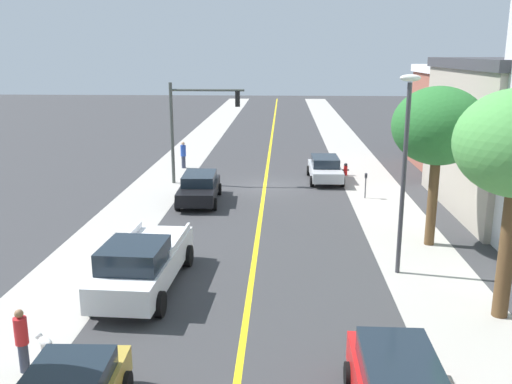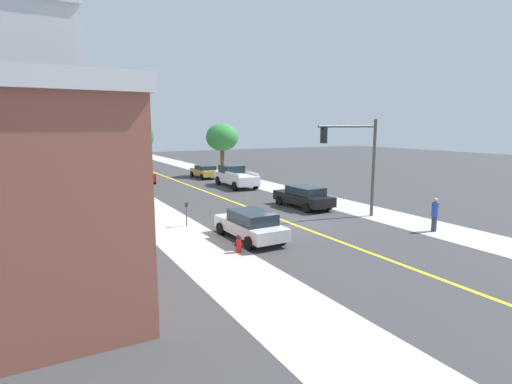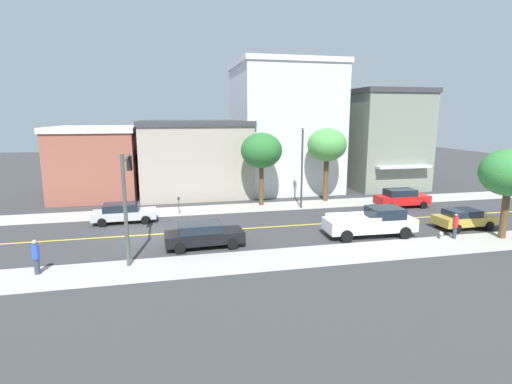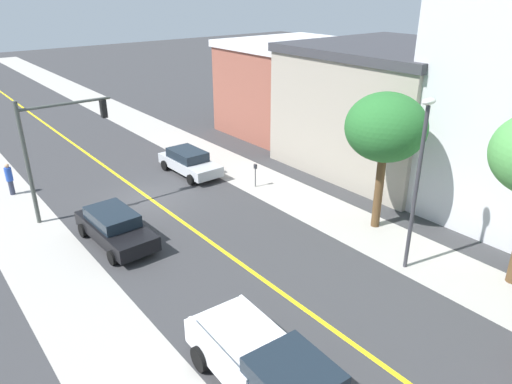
# 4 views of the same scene
# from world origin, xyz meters

# --- Properties ---
(ground_plane) EXTENTS (140.00, 140.00, 0.00)m
(ground_plane) POSITION_xyz_m (0.00, 0.00, 0.00)
(ground_plane) COLOR #38383A
(sidewalk_left) EXTENTS (3.39, 126.00, 0.01)m
(sidewalk_left) POSITION_xyz_m (-6.41, 0.00, 0.00)
(sidewalk_left) COLOR #ADA8A0
(sidewalk_left) RESTS_ON ground
(sidewalk_right) EXTENTS (3.39, 126.00, 0.01)m
(sidewalk_right) POSITION_xyz_m (6.41, 0.00, 0.00)
(sidewalk_right) COLOR #ADA8A0
(sidewalk_right) RESTS_ON ground
(road_centerline_stripe) EXTENTS (0.20, 126.00, 0.00)m
(road_centerline_stripe) POSITION_xyz_m (0.00, 0.00, 0.00)
(road_centerline_stripe) COLOR yellow
(road_centerline_stripe) RESTS_ON ground
(tan_rowhouse) EXTENTS (9.52, 7.97, 6.94)m
(tan_rowhouse) POSITION_xyz_m (-14.95, -5.35, 3.49)
(tan_rowhouse) COLOR #935142
(tan_rowhouse) RESTS_ON ground
(pale_office_building) EXTENTS (11.31, 10.92, 7.50)m
(pale_office_building) POSITION_xyz_m (-14.95, 4.28, 3.76)
(pale_office_building) COLOR #A39989
(pale_office_building) RESTS_ON ground
(corner_shop_building) EXTENTS (10.71, 10.60, 13.51)m
(corner_shop_building) POSITION_xyz_m (-14.95, 14.11, 6.77)
(corner_shop_building) COLOR silver
(corner_shop_building) RESTS_ON ground
(brick_apartment_block) EXTENTS (12.34, 8.11, 10.78)m
(brick_apartment_block) POSITION_xyz_m (-14.94, 25.08, 5.40)
(brick_apartment_block) COLOR gray
(brick_apartment_block) RESTS_ON ground
(street_tree_left_near) EXTENTS (3.64, 3.64, 6.86)m
(street_tree_left_near) POSITION_xyz_m (-7.70, 16.10, 5.24)
(street_tree_left_near) COLOR brown
(street_tree_left_near) RESTS_ON ground
(street_tree_right_corner) EXTENTS (3.62, 3.62, 5.93)m
(street_tree_right_corner) POSITION_xyz_m (5.93, 22.95, 4.34)
(street_tree_right_corner) COLOR brown
(street_tree_right_corner) RESTS_ON ground
(street_tree_left_far) EXTENTS (3.67, 3.67, 6.51)m
(street_tree_left_far) POSITION_xyz_m (-7.19, 9.69, 4.91)
(street_tree_left_far) COLOR brown
(street_tree_left_far) RESTS_ON ground
(fire_hydrant) EXTENTS (0.44, 0.24, 0.81)m
(fire_hydrant) POSITION_xyz_m (-5.14, -3.48, 0.40)
(fire_hydrant) COLOR red
(fire_hydrant) RESTS_ON ground
(parking_meter) EXTENTS (0.12, 0.18, 1.39)m
(parking_meter) POSITION_xyz_m (-5.59, 2.28, 0.91)
(parking_meter) COLOR #4C4C51
(parking_meter) RESTS_ON ground
(traffic_light_mast) EXTENTS (4.46, 0.32, 6.05)m
(traffic_light_mast) POSITION_xyz_m (4.24, -0.79, 4.03)
(traffic_light_mast) COLOR #474C47
(traffic_light_mast) RESTS_ON ground
(street_lamp) EXTENTS (0.70, 0.36, 7.08)m
(street_lamp) POSITION_xyz_m (-5.27, 12.82, 4.32)
(street_lamp) COLOR #38383D
(street_lamp) RESTS_ON ground
(red_sedan_left_curb) EXTENTS (2.01, 4.71, 1.64)m
(red_sedan_left_curb) POSITION_xyz_m (-3.56, 21.55, 0.85)
(red_sedan_left_curb) COLOR red
(red_sedan_left_curb) RESTS_ON ground
(silver_sedan_left_curb) EXTENTS (2.11, 4.69, 1.47)m
(silver_sedan_left_curb) POSITION_xyz_m (-3.68, -1.90, 0.77)
(silver_sedan_left_curb) COLOR #B7BABF
(silver_sedan_left_curb) RESTS_ON ground
(gold_sedan_right_curb) EXTENTS (2.15, 4.18, 1.39)m
(gold_sedan_right_curb) POSITION_xyz_m (3.41, 22.04, 0.74)
(gold_sedan_right_curb) COLOR #B29338
(gold_sedan_right_curb) RESTS_ON ground
(black_sedan_right_curb) EXTENTS (2.25, 4.85, 1.51)m
(black_sedan_right_curb) POSITION_xyz_m (3.37, 3.46, 0.79)
(black_sedan_right_curb) COLOR black
(black_sedan_right_curb) RESTS_ON ground
(white_pickup_truck) EXTENTS (2.54, 6.10, 1.93)m
(white_pickup_truck) POSITION_xyz_m (3.58, 14.76, 0.96)
(white_pickup_truck) COLOR silver
(white_pickup_truck) RESTS_ON ground
(pedestrian_red_shirt) EXTENTS (0.33, 0.33, 1.69)m
(pedestrian_red_shirt) POSITION_xyz_m (5.36, 19.76, 0.90)
(pedestrian_red_shirt) COLOR #33384C
(pedestrian_red_shirt) RESTS_ON ground
(pedestrian_blue_shirt) EXTENTS (0.37, 0.37, 1.82)m
(pedestrian_blue_shirt) POSITION_xyz_m (5.77, -5.25, 0.97)
(pedestrian_blue_shirt) COLOR #33384C
(pedestrian_blue_shirt) RESTS_ON ground
(small_dog) EXTENTS (0.63, 0.52, 0.51)m
(small_dog) POSITION_xyz_m (5.23, 18.87, 0.33)
(small_dog) COLOR silver
(small_dog) RESTS_ON ground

